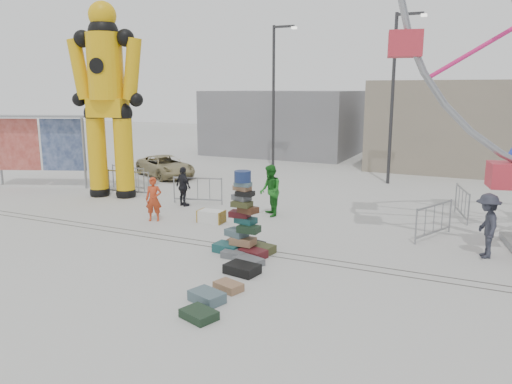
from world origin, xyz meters
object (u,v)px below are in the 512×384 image
at_px(steamer_trunk, 211,216).
at_px(barricade_dummy_a, 128,178).
at_px(pedestrian_red, 154,199).
at_px(pedestrian_green, 270,191).
at_px(crash_test_dummy, 107,94).
at_px(barricade_dummy_c, 198,190).
at_px(barricade_dummy_b, 128,183).
at_px(banner_scaffold, 39,133).
at_px(pedestrian_black, 183,187).
at_px(pedestrian_grey, 487,226).
at_px(barricade_wheel_back, 462,203).
at_px(lamp_post_right, 395,90).
at_px(lamp_post_left, 275,90).
at_px(parked_suv, 165,166).
at_px(suitcase_tower, 244,230).
at_px(barricade_wheel_front, 434,221).

distance_m(steamer_trunk, barricade_dummy_a, 7.17).
bearing_deg(pedestrian_red, pedestrian_green, 10.62).
xyz_separation_m(crash_test_dummy, barricade_dummy_c, (4.06, 0.37, -3.81)).
xyz_separation_m(crash_test_dummy, barricade_dummy_b, (0.47, 0.48, -3.81)).
xyz_separation_m(banner_scaffold, pedestrian_black, (8.29, -0.57, -1.74)).
distance_m(crash_test_dummy, pedestrian_black, 5.19).
bearing_deg(pedestrian_grey, barricade_wheel_back, 178.58).
bearing_deg(pedestrian_red, lamp_post_right, 35.54).
relative_size(barricade_dummy_b, barricade_dummy_c, 1.00).
xyz_separation_m(banner_scaffold, pedestrian_grey, (19.20, -2.19, -1.62)).
bearing_deg(pedestrian_grey, banner_scaffold, -109.13).
bearing_deg(barricade_dummy_c, pedestrian_grey, -25.92).
distance_m(lamp_post_left, pedestrian_grey, 16.90).
xyz_separation_m(pedestrian_black, parked_suv, (-4.57, 5.23, -0.23)).
bearing_deg(barricade_wheel_back, pedestrian_green, -83.00).
distance_m(pedestrian_red, parked_suv, 9.02).
bearing_deg(pedestrian_red, barricade_dummy_b, 115.53).
xyz_separation_m(barricade_dummy_c, parked_suv, (-4.87, 4.66, 0.01)).
distance_m(lamp_post_left, barricade_dummy_b, 10.77).
height_order(suitcase_tower, barricade_wheel_back, suitcase_tower).
bearing_deg(pedestrian_black, suitcase_tower, 162.86).
height_order(banner_scaffold, parked_suv, banner_scaffold).
height_order(banner_scaffold, barricade_wheel_back, banner_scaffold).
height_order(lamp_post_left, suitcase_tower, lamp_post_left).
xyz_separation_m(barricade_dummy_a, pedestrian_black, (4.10, -1.65, 0.23)).
xyz_separation_m(barricade_dummy_a, barricade_dummy_b, (0.81, -0.96, 0.00)).
bearing_deg(barricade_dummy_a, lamp_post_left, 74.75).
relative_size(pedestrian_grey, parked_suv, 0.45).
bearing_deg(crash_test_dummy, lamp_post_left, 58.14).
distance_m(barricade_dummy_a, pedestrian_black, 4.42).
xyz_separation_m(barricade_wheel_front, barricade_wheel_back, (0.65, 2.99, 0.00)).
xyz_separation_m(barricade_wheel_front, parked_suv, (-13.99, 5.59, 0.01)).
height_order(lamp_post_right, pedestrian_grey, lamp_post_right).
bearing_deg(pedestrian_black, barricade_wheel_back, -141.24).
relative_size(crash_test_dummy, parked_suv, 2.06).
bearing_deg(barricade_dummy_c, barricade_dummy_b, 163.96).
xyz_separation_m(steamer_trunk, barricade_dummy_b, (-5.53, 2.37, 0.34)).
bearing_deg(pedestrian_red, barricade_wheel_front, -11.95).
height_order(crash_test_dummy, barricade_dummy_c, crash_test_dummy).
bearing_deg(barricade_dummy_b, steamer_trunk, -29.13).
bearing_deg(banner_scaffold, barricade_dummy_c, -21.88).
xyz_separation_m(suitcase_tower, barricade_wheel_back, (5.35, 6.77, -0.11)).
distance_m(barricade_dummy_a, barricade_dummy_c, 4.52).
distance_m(banner_scaffold, parked_suv, 6.28).
bearing_deg(parked_suv, pedestrian_grey, -85.01).
xyz_separation_m(banner_scaffold, pedestrian_green, (12.01, -0.54, -1.58)).
relative_size(barricade_dummy_b, pedestrian_black, 1.27).
xyz_separation_m(crash_test_dummy, barricade_dummy_a, (-0.33, 1.45, -3.81)).
relative_size(suitcase_tower, pedestrian_black, 1.51).
relative_size(lamp_post_right, suitcase_tower, 3.39).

